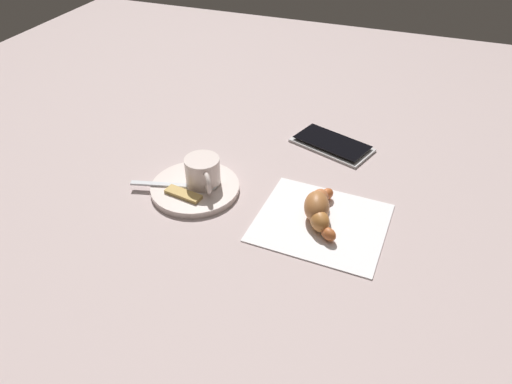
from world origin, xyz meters
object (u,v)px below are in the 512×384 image
Objects in this scene: napkin at (322,220)px; croissant at (319,208)px; teaspoon at (188,185)px; cell_phone at (332,144)px; sugar_packet at (183,194)px; espresso_cup at (203,171)px; saucer at (195,188)px.

croissant reaches higher than napkin.
cell_phone is at bearing -130.37° from teaspoon.
croissant is 0.73× the size of cell_phone.
sugar_packet is 0.30m from cell_phone.
sugar_packet is at bearing 7.44° from napkin.
espresso_cup is at bearing -137.97° from teaspoon.
teaspoon reaches higher than sugar_packet.
sugar_packet is at bearing 8.20° from croissant.
espresso_cup reaches higher than napkin.
espresso_cup reaches higher than croissant.
espresso_cup is 0.38× the size of napkin.
teaspoon reaches higher than napkin.
croissant is at bearing 176.87° from espresso_cup.
teaspoon is 0.22m from napkin.
espresso_cup is at bearing -3.59° from napkin.
espresso_cup reaches higher than sugar_packet.
saucer is at bearing 90.19° from sugar_packet.
cell_phone is (0.04, -0.21, 0.00)m from napkin.
espresso_cup is 0.03m from teaspoon.
saucer and cell_phone have the same top height.
croissant reaches higher than teaspoon.
espresso_cup is at bearing 77.77° from sugar_packet.
cell_phone is (-0.19, -0.22, -0.01)m from teaspoon.
croissant is (0.01, -0.00, 0.02)m from napkin.
cell_phone is (-0.18, -0.24, -0.01)m from sugar_packet.
napkin is 1.17× the size of cell_phone.
espresso_cup is at bearing -3.13° from croissant.
saucer is 0.76× the size of napkin.
napkin is 1.61× the size of croissant.
sugar_packet is at bearing 68.89° from espresso_cup.
cell_phone is at bearing 61.92° from sugar_packet.
espresso_cup is 0.44× the size of cell_phone.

